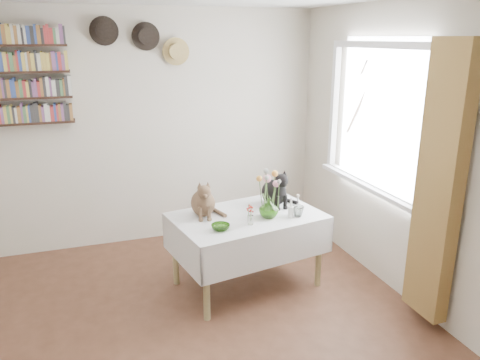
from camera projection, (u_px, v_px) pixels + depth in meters
name	position (u px, v px, depth m)	size (l,w,h in m)	color
room	(180.00, 195.00, 2.92)	(4.08, 4.58, 2.58)	brown
window	(376.00, 129.00, 4.21)	(0.12, 1.52, 1.32)	white
curtain	(439.00, 186.00, 3.43)	(0.12, 0.38, 2.10)	brown
dining_table	(247.00, 233.00, 4.18)	(1.41, 1.04, 0.69)	white
tabby_cat	(203.00, 196.00, 4.08)	(0.23, 0.29, 0.35)	brown
black_cat	(274.00, 186.00, 4.34)	(0.24, 0.31, 0.37)	black
flower_vase	(269.00, 208.00, 4.05)	(0.17, 0.17, 0.18)	#63AD36
green_bowl	(221.00, 227.00, 3.81)	(0.15, 0.15, 0.05)	#63AD36
drinking_glass	(298.00, 211.00, 4.09)	(0.10, 0.10, 0.10)	white
candlestick	(291.00, 211.00, 4.07)	(0.05, 0.05, 0.17)	white
berry_jar	(251.00, 215.00, 3.90)	(0.05, 0.05, 0.20)	white
porcelain_figurine	(298.00, 200.00, 4.39)	(0.05, 0.05, 0.10)	white
flower_bouquet	(269.00, 180.00, 3.99)	(0.17, 0.13, 0.39)	#4C7233
bookshelf_unit	(14.00, 76.00, 4.36)	(1.00, 0.16, 0.91)	black
wall_hats	(143.00, 40.00, 4.66)	(0.98, 0.09, 0.48)	black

